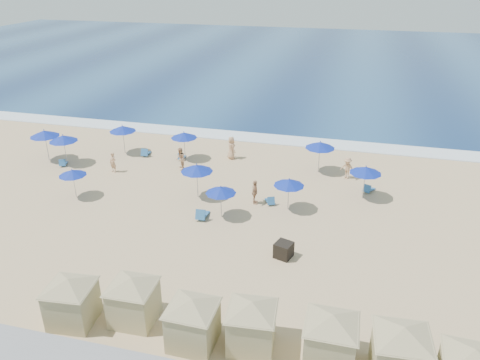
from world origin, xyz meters
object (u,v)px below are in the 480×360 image
(cabana_3, at_px, (252,318))
(cabana_4, at_px, (331,332))
(cabana_5, at_px, (401,346))
(umbrella_3, at_px, (72,173))
(umbrella_0, at_px, (44,133))
(umbrella_7, at_px, (289,182))
(umbrella_1, at_px, (63,138))
(umbrella_8, at_px, (320,145))
(trash_bin, at_px, (284,250))
(cabana_0, at_px, (70,295))
(cabana_1, at_px, (133,294))
(beachgoer_4, at_px, (231,148))
(umbrella_9, at_px, (366,170))
(beachgoer_3, at_px, (347,168))
(cabana_2, at_px, (192,316))
(umbrella_4, at_px, (184,135))
(umbrella_6, at_px, (221,190))
(beachgoer_1, at_px, (180,159))
(umbrella_5, at_px, (197,168))
(umbrella_2, at_px, (122,129))
(beachgoer_0, at_px, (113,162))
(beachgoer_2, at_px, (255,192))

(cabana_3, relative_size, cabana_4, 0.96)
(cabana_5, height_order, umbrella_3, cabana_5)
(umbrella_0, relative_size, umbrella_7, 1.16)
(umbrella_1, bearing_deg, umbrella_8, 9.91)
(trash_bin, bearing_deg, cabana_0, -120.24)
(cabana_1, height_order, beachgoer_4, cabana_1)
(cabana_0, xyz_separation_m, umbrella_9, (12.25, 15.57, 0.64))
(umbrella_9, bearing_deg, beachgoer_3, 112.32)
(umbrella_7, bearing_deg, beachgoer_4, 127.99)
(umbrella_7, bearing_deg, beachgoer_3, 59.73)
(cabana_2, distance_m, umbrella_0, 24.32)
(umbrella_4, distance_m, beachgoer_4, 3.94)
(umbrella_6, xyz_separation_m, beachgoer_1, (-5.16, 6.37, -1.01))
(cabana_1, height_order, umbrella_3, cabana_1)
(umbrella_0, bearing_deg, cabana_2, -41.59)
(umbrella_0, height_order, umbrella_4, umbrella_0)
(trash_bin, relative_size, umbrella_6, 0.40)
(umbrella_3, relative_size, beachgoer_1, 1.19)
(umbrella_5, bearing_deg, beachgoer_1, 124.41)
(cabana_4, relative_size, umbrella_0, 1.61)
(umbrella_2, bearing_deg, beachgoer_4, 6.83)
(cabana_0, height_order, beachgoer_1, cabana_0)
(umbrella_5, distance_m, umbrella_7, 6.26)
(cabana_5, bearing_deg, umbrella_3, 152.93)
(trash_bin, height_order, umbrella_3, umbrella_3)
(cabana_1, bearing_deg, umbrella_3, 132.74)
(cabana_2, xyz_separation_m, umbrella_7, (1.98, 12.61, 0.49))
(umbrella_0, height_order, beachgoer_3, umbrella_0)
(umbrella_2, height_order, beachgoer_1, umbrella_2)
(trash_bin, xyz_separation_m, umbrella_6, (-4.53, 3.38, 1.46))
(umbrella_3, height_order, beachgoer_4, umbrella_3)
(beachgoer_1, bearing_deg, umbrella_5, 7.07)
(umbrella_4, bearing_deg, umbrella_3, -120.70)
(cabana_2, xyz_separation_m, umbrella_5, (-4.27, 12.87, 0.69))
(umbrella_7, distance_m, beachgoer_0, 14.16)
(cabana_2, bearing_deg, umbrella_3, 138.86)
(cabana_1, bearing_deg, beachgoer_4, 92.60)
(umbrella_2, height_order, umbrella_4, umbrella_2)
(umbrella_3, bearing_deg, cabana_1, -47.26)
(cabana_1, distance_m, beachgoer_1, 16.82)
(cabana_1, xyz_separation_m, beachgoer_2, (2.71, 12.24, -0.62))
(umbrella_4, distance_m, umbrella_9, 14.56)
(cabana_1, height_order, beachgoer_0, cabana_1)
(umbrella_9, bearing_deg, beachgoer_0, -179.27)
(cabana_5, distance_m, beachgoer_1, 22.65)
(cabana_0, xyz_separation_m, cabana_4, (11.19, 0.46, 0.06))
(umbrella_1, bearing_deg, umbrella_9, -0.58)
(umbrella_5, distance_m, umbrella_6, 3.26)
(trash_bin, height_order, cabana_2, cabana_2)
(cabana_1, distance_m, umbrella_4, 18.86)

